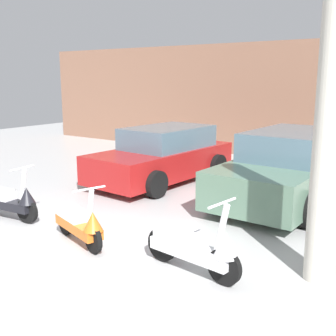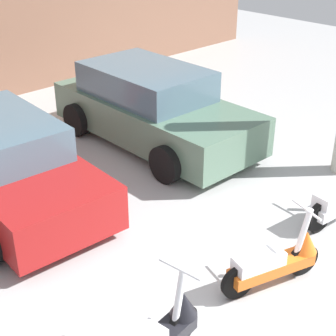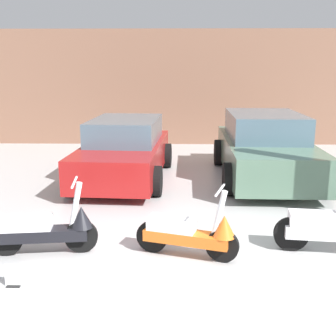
{
  "view_description": "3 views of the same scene",
  "coord_description": "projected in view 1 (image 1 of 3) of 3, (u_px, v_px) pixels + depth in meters",
  "views": [
    {
      "loc": [
        4.91,
        -3.81,
        2.53
      ],
      "look_at": [
        0.81,
        2.0,
        0.99
      ],
      "focal_mm": 45.0,
      "sensor_mm": 36.0,
      "label": 1
    },
    {
      "loc": [
        -4.13,
        -2.27,
        4.21
      ],
      "look_at": [
        0.5,
        2.54,
        0.73
      ],
      "focal_mm": 55.0,
      "sensor_mm": 36.0,
      "label": 2
    },
    {
      "loc": [
        0.07,
        -4.76,
        2.47
      ],
      "look_at": [
        -0.07,
        2.43,
        0.73
      ],
      "focal_mm": 45.0,
      "sensor_mm": 36.0,
      "label": 3
    }
  ],
  "objects": [
    {
      "name": "ground_plane",
      "position": [
        48.0,
        249.0,
        6.35
      ],
      "size": [
        28.0,
        28.0,
        0.0
      ],
      "primitive_type": "plane",
      "color": "#B2B2B2"
    },
    {
      "name": "car_rear_center",
      "position": [
        290.0,
        168.0,
        8.7
      ],
      "size": [
        2.15,
        4.32,
        1.45
      ],
      "rotation": [
        0.0,
        0.0,
        -1.59
      ],
      "color": "#51705B",
      "rests_on": "ground_plane"
    },
    {
      "name": "car_rear_left",
      "position": [
        163.0,
        156.0,
        10.39
      ],
      "size": [
        2.1,
        4.03,
        1.34
      ],
      "rotation": [
        0.0,
        0.0,
        -1.63
      ],
      "color": "maroon",
      "rests_on": "ground_plane"
    },
    {
      "name": "support_column_side",
      "position": [
        329.0,
        139.0,
        5.02
      ],
      "size": [
        0.38,
        0.38,
        3.62
      ],
      "primitive_type": "cylinder",
      "color": "beige",
      "rests_on": "ground_plane"
    },
    {
      "name": "scooter_front_center",
      "position": [
        195.0,
        246.0,
        5.47
      ],
      "size": [
        1.52,
        0.55,
        1.06
      ],
      "rotation": [
        0.0,
        0.0,
        -0.12
      ],
      "color": "black",
      "rests_on": "ground_plane"
    },
    {
      "name": "scooter_front_right",
      "position": [
        80.0,
        223.0,
        6.45
      ],
      "size": [
        1.36,
        0.67,
        0.98
      ],
      "rotation": [
        0.0,
        0.0,
        -0.3
      ],
      "color": "black",
      "rests_on": "ground_plane"
    },
    {
      "name": "scooter_front_left",
      "position": [
        9.0,
        200.0,
        7.59
      ],
      "size": [
        1.44,
        0.52,
        1.01
      ],
      "rotation": [
        0.0,
        0.0,
        0.12
      ],
      "color": "black",
      "rests_on": "ground_plane"
    },
    {
      "name": "wall_back",
      "position": [
        275.0,
        101.0,
        13.07
      ],
      "size": [
        19.6,
        0.12,
        3.62
      ],
      "primitive_type": "cube",
      "color": "#845B47",
      "rests_on": "ground_plane"
    }
  ]
}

